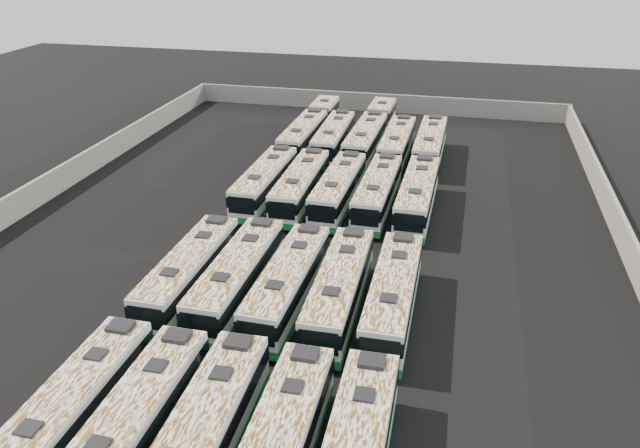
{
  "coord_description": "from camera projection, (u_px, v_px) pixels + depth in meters",
  "views": [
    {
      "loc": [
        10.57,
        -38.04,
        20.68
      ],
      "look_at": [
        1.53,
        0.5,
        1.6
      ],
      "focal_mm": 35.0,
      "sensor_mm": 36.0,
      "label": 1
    }
  ],
  "objects": [
    {
      "name": "ground",
      "position": [
        298.0,
        245.0,
        44.52
      ],
      "size": [
        140.0,
        140.0,
        0.0
      ],
      "primitive_type": "plane",
      "color": "black",
      "rests_on": "ground"
    },
    {
      "name": "perimeter_wall",
      "position": [
        297.0,
        231.0,
        44.04
      ],
      "size": [
        45.2,
        73.2,
        2.2
      ],
      "color": "slate",
      "rests_on": "ground"
    },
    {
      "name": "bus_front_far_left",
      "position": [
        70.0,
        413.0,
        27.0
      ],
      "size": [
        2.42,
        11.0,
        3.09
      ],
      "rotation": [
        0.0,
        0.0,
        -0.01
      ],
      "color": "silver",
      "rests_on": "ground"
    },
    {
      "name": "bus_front_left",
      "position": [
        133.0,
        427.0,
        26.2
      ],
      "size": [
        2.36,
        11.09,
        3.12
      ],
      "rotation": [
        0.0,
        0.0,
        -0.0
      ],
      "color": "silver",
      "rests_on": "ground"
    },
    {
      "name": "bus_front_center",
      "position": [
        203.0,
        438.0,
        25.59
      ],
      "size": [
        2.6,
        11.35,
        3.19
      ],
      "rotation": [
        0.0,
        0.0,
        0.02
      ],
      "color": "silver",
      "rests_on": "ground"
    },
    {
      "name": "bus_midfront_far_left",
      "position": [
        189.0,
        272.0,
        37.9
      ],
      "size": [
        2.44,
        11.05,
        3.11
      ],
      "rotation": [
        0.0,
        0.0,
        -0.01
      ],
      "color": "silver",
      "rests_on": "ground"
    },
    {
      "name": "bus_midfront_left",
      "position": [
        237.0,
        277.0,
        37.33
      ],
      "size": [
        2.53,
        11.31,
        3.18
      ],
      "rotation": [
        0.0,
        0.0,
        -0.01
      ],
      "color": "silver",
      "rests_on": "ground"
    },
    {
      "name": "bus_midfront_center",
      "position": [
        288.0,
        284.0,
        36.63
      ],
      "size": [
        2.61,
        11.15,
        3.12
      ],
      "rotation": [
        0.0,
        0.0,
        -0.02
      ],
      "color": "silver",
      "rests_on": "ground"
    },
    {
      "name": "bus_midfront_right",
      "position": [
        339.0,
        290.0,
        36.02
      ],
      "size": [
        2.53,
        11.24,
        3.16
      ],
      "rotation": [
        0.0,
        0.0,
        0.01
      ],
      "color": "silver",
      "rests_on": "ground"
    },
    {
      "name": "bus_midfront_far_right",
      "position": [
        393.0,
        296.0,
        35.43
      ],
      "size": [
        2.4,
        11.18,
        3.15
      ],
      "rotation": [
        0.0,
        0.0,
        0.0
      ],
      "color": "silver",
      "rests_on": "ground"
    },
    {
      "name": "bus_midback_far_left",
      "position": [
        265.0,
        182.0,
        51.08
      ],
      "size": [
        2.49,
        11.15,
        3.13
      ],
      "rotation": [
        0.0,
        0.0,
        -0.01
      ],
      "color": "silver",
      "rests_on": "ground"
    },
    {
      "name": "bus_midback_left",
      "position": [
        300.0,
        186.0,
        50.29
      ],
      "size": [
        2.44,
        11.18,
        3.14
      ],
      "rotation": [
        0.0,
        0.0,
        0.01
      ],
      "color": "silver",
      "rests_on": "ground"
    },
    {
      "name": "bus_midback_center",
      "position": [
        338.0,
        189.0,
        49.74
      ],
      "size": [
        2.61,
        11.11,
        3.11
      ],
      "rotation": [
        0.0,
        0.0,
        -0.02
      ],
      "color": "silver",
      "rests_on": "ground"
    },
    {
      "name": "bus_midback_right",
      "position": [
        377.0,
        192.0,
        49.18
      ],
      "size": [
        2.56,
        11.12,
        3.12
      ],
      "rotation": [
        0.0,
        0.0,
        -0.02
      ],
      "color": "silver",
      "rests_on": "ground"
    },
    {
      "name": "bus_midback_far_right",
      "position": [
        417.0,
        196.0,
        48.4
      ],
      "size": [
        2.62,
        11.45,
        3.22
      ],
      "rotation": [
        0.0,
        0.0,
        -0.02
      ],
      "color": "silver",
      "rests_on": "ground"
    },
    {
      "name": "bus_back_far_left",
      "position": [
        311.0,
        128.0,
        64.67
      ],
      "size": [
        2.52,
        17.29,
        3.13
      ],
      "rotation": [
        0.0,
        0.0,
        -0.01
      ],
      "color": "silver",
      "rests_on": "ground"
    },
    {
      "name": "bus_back_left",
      "position": [
        333.0,
        138.0,
        61.48
      ],
      "size": [
        2.56,
        11.26,
        3.16
      ],
      "rotation": [
        0.0,
        0.0,
        0.02
      ],
      "color": "silver",
      "rests_on": "ground"
    },
    {
      "name": "bus_back_center",
      "position": [
        371.0,
        131.0,
        63.42
      ],
      "size": [
        2.87,
        17.81,
        3.22
      ],
      "rotation": [
        0.0,
        0.0,
        -0.03
      ],
      "color": "silver",
      "rests_on": "ground"
    },
    {
      "name": "bus_back_right",
      "position": [
        397.0,
        144.0,
        59.98
      ],
      "size": [
        2.51,
        11.06,
        3.11
      ],
      "rotation": [
        0.0,
        0.0,
        -0.02
      ],
      "color": "silver",
      "rests_on": "ground"
    },
    {
      "name": "bus_back_far_right",
      "position": [
        430.0,
        145.0,
        59.51
      ],
      "size": [
        2.56,
        11.39,
        3.2
      ],
      "rotation": [
        0.0,
        0.0,
        -0.01
      ],
      "color": "silver",
      "rests_on": "ground"
    }
  ]
}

